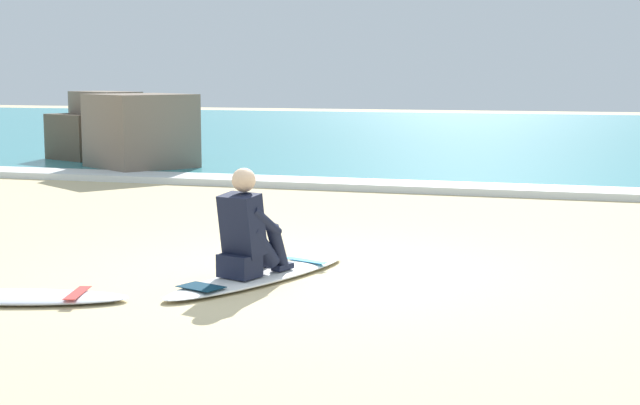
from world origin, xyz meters
TOP-DOWN VIEW (x-y plane):
  - ground_plane at (0.00, 0.00)m, footprint 80.00×80.00m
  - sea at (0.00, 20.23)m, footprint 80.00×28.00m
  - breaking_foam at (0.00, 6.53)m, footprint 80.00×0.90m
  - surfboard_main at (-0.38, -0.39)m, footprint 1.28×2.38m
  - surfer_seated at (-0.43, -0.53)m, footprint 0.53×0.77m
  - surfboard_spare_near at (-2.01, -1.73)m, footprint 1.96×0.99m
  - rock_outcrop_distant at (-6.66, 8.54)m, footprint 3.87×3.59m

SIDE VIEW (x-z plane):
  - ground_plane at x=0.00m, z-range 0.00..0.00m
  - surfboard_main at x=-0.38m, z-range 0.00..0.07m
  - surfboard_spare_near at x=-2.01m, z-range 0.00..0.07m
  - sea at x=0.00m, z-range 0.00..0.10m
  - breaking_foam at x=0.00m, z-range 0.00..0.11m
  - surfer_seated at x=-0.43m, z-range -0.04..0.91m
  - rock_outcrop_distant at x=-6.66m, z-range -0.11..1.36m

